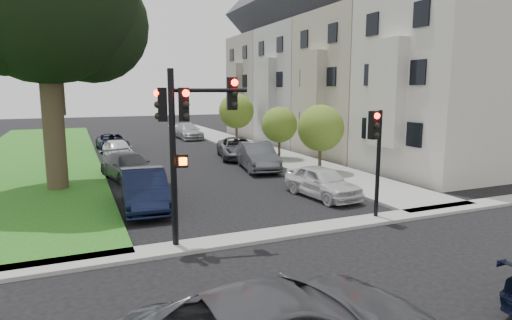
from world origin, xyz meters
name	(u,v)px	position (x,y,z in m)	size (l,w,h in m)	color
ground	(324,255)	(0.00, 0.00, 0.00)	(140.00, 140.00, 0.00)	black
grass_strip	(36,155)	(-9.00, 24.00, 0.06)	(8.00, 44.00, 0.12)	#206112
sidewalk_right	(241,144)	(6.75, 24.00, 0.06)	(3.50, 44.00, 0.12)	gray
sidewalk_cross	(292,232)	(0.00, 2.00, 0.06)	(60.00, 1.00, 0.12)	gray
house_a	(445,48)	(12.45, 8.00, 6.93)	(7.70, 7.55, 15.97)	beige
house_b	(360,57)	(12.45, 15.50, 6.93)	(7.70, 7.55, 15.97)	#A1998E
house_c	(307,63)	(12.45, 23.00, 6.93)	(7.70, 7.55, 15.97)	#A2A2A2
house_d	(270,67)	(12.45, 30.50, 6.93)	(7.70, 7.55, 15.97)	gray
small_tree_a	(321,128)	(6.20, 10.39, 2.58)	(2.59, 2.59, 3.88)	#352A1F
small_tree_b	(279,125)	(6.20, 15.54, 2.38)	(2.39, 2.39, 3.58)	#352A1F
small_tree_c	(236,111)	(6.20, 23.67, 2.92)	(2.93, 2.93, 4.39)	#352A1F
traffic_signal_main	(186,126)	(-3.39, 2.23, 3.63)	(2.58, 0.73, 5.27)	black
traffic_signal_secondary	(376,144)	(3.43, 2.19, 2.77)	(0.51, 0.41, 3.97)	black
car_parked_0	(322,182)	(3.47, 5.75, 0.69)	(1.64, 4.07, 1.39)	silver
car_parked_1	(257,156)	(3.47, 12.91, 0.81)	(1.71, 4.89, 1.61)	#3F4247
car_parked_2	(237,148)	(3.88, 17.39, 0.71)	(2.37, 5.14, 1.43)	#3F4247
car_parked_4	(188,131)	(3.75, 30.34, 0.72)	(2.01, 4.96, 1.44)	#999BA0
car_parked_5	(144,189)	(-3.97, 6.95, 0.78)	(1.66, 4.75, 1.57)	black
car_parked_6	(129,166)	(-3.87, 12.96, 0.70)	(1.97, 4.84, 1.41)	#3F4247
car_parked_7	(118,150)	(-3.73, 19.92, 0.69)	(1.64, 4.08, 1.39)	silver
car_parked_8	(112,142)	(-3.69, 24.92, 0.66)	(2.17, 4.71, 1.31)	black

